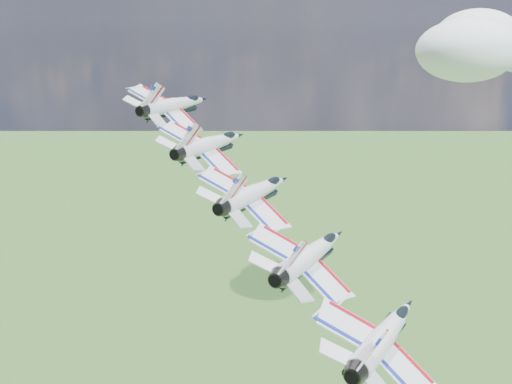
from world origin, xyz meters
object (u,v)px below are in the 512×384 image
(jet_1, at_px, (212,144))
(jet_4, at_px, (386,334))
(jet_0, at_px, (176,104))
(jet_3, at_px, (312,253))
(jet_2, at_px, (256,192))

(jet_1, bearing_deg, jet_4, -31.09)
(jet_1, bearing_deg, jet_0, 148.91)
(jet_1, bearing_deg, jet_3, -31.09)
(jet_2, relative_size, jet_4, 1.00)
(jet_0, height_order, jet_1, jet_0)
(jet_2, bearing_deg, jet_1, 148.91)
(jet_4, bearing_deg, jet_1, 148.91)
(jet_1, distance_m, jet_4, 34.31)
(jet_4, bearing_deg, jet_3, 148.91)
(jet_2, bearing_deg, jet_3, -31.09)
(jet_1, height_order, jet_3, jet_1)
(jet_0, xyz_separation_m, jet_4, (32.65, -28.80, -14.07))
(jet_2, distance_m, jet_4, 22.88)
(jet_0, distance_m, jet_2, 22.88)
(jet_2, bearing_deg, jet_0, 148.91)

